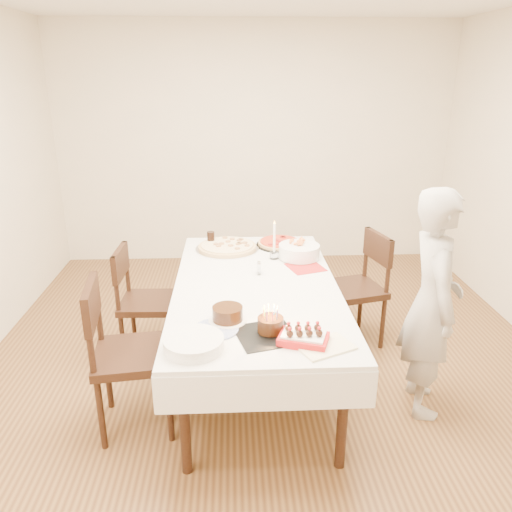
{
  "coord_description": "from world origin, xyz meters",
  "views": [
    {
      "loc": [
        -0.26,
        -3.29,
        2.15
      ],
      "look_at": [
        -0.11,
        -0.07,
        0.96
      ],
      "focal_mm": 35.0,
      "sensor_mm": 36.0,
      "label": 1
    }
  ],
  "objects_px": {
    "chair_left_savory": "(149,303)",
    "pizza_white": "(227,247)",
    "chair_left_dessert": "(134,355)",
    "strawberry_box": "(303,337)",
    "dining_table": "(256,331)",
    "birthday_cake": "(271,319)",
    "cola_glass": "(211,238)",
    "taper_candle": "(274,240)",
    "chair_right_savory": "(353,289)",
    "person": "(432,304)",
    "pizza_pepperoni": "(280,243)",
    "layer_cake": "(228,314)",
    "pasta_bowl": "(299,251)"
  },
  "relations": [
    {
      "from": "chair_left_savory",
      "to": "pizza_white",
      "type": "height_order",
      "value": "chair_left_savory"
    },
    {
      "from": "chair_left_dessert",
      "to": "strawberry_box",
      "type": "distance_m",
      "value": 1.09
    },
    {
      "from": "dining_table",
      "to": "birthday_cake",
      "type": "xyz_separation_m",
      "value": [
        0.05,
        -0.7,
        0.46
      ]
    },
    {
      "from": "chair_left_savory",
      "to": "birthday_cake",
      "type": "xyz_separation_m",
      "value": [
        0.87,
        -1.05,
        0.38
      ]
    },
    {
      "from": "chair_left_savory",
      "to": "cola_glass",
      "type": "bearing_deg",
      "value": -131.26
    },
    {
      "from": "taper_candle",
      "to": "chair_right_savory",
      "type": "bearing_deg",
      "value": -1.13
    },
    {
      "from": "dining_table",
      "to": "chair_right_savory",
      "type": "distance_m",
      "value": 0.97
    },
    {
      "from": "strawberry_box",
      "to": "person",
      "type": "bearing_deg",
      "value": 25.95
    },
    {
      "from": "dining_table",
      "to": "chair_left_dessert",
      "type": "distance_m",
      "value": 0.94
    },
    {
      "from": "chair_left_dessert",
      "to": "pizza_pepperoni",
      "type": "xyz_separation_m",
      "value": [
        1.03,
        1.32,
        0.27
      ]
    },
    {
      "from": "cola_glass",
      "to": "birthday_cake",
      "type": "height_order",
      "value": "birthday_cake"
    },
    {
      "from": "chair_right_savory",
      "to": "layer_cake",
      "type": "relative_size",
      "value": 4.07
    },
    {
      "from": "layer_cake",
      "to": "birthday_cake",
      "type": "distance_m",
      "value": 0.29
    },
    {
      "from": "chair_right_savory",
      "to": "pizza_white",
      "type": "distance_m",
      "value": 1.1
    },
    {
      "from": "chair_left_dessert",
      "to": "pizza_pepperoni",
      "type": "relative_size",
      "value": 2.53
    },
    {
      "from": "chair_left_savory",
      "to": "strawberry_box",
      "type": "height_order",
      "value": "chair_left_savory"
    },
    {
      "from": "chair_left_savory",
      "to": "pizza_white",
      "type": "distance_m",
      "value": 0.8
    },
    {
      "from": "chair_right_savory",
      "to": "person",
      "type": "height_order",
      "value": "person"
    },
    {
      "from": "strawberry_box",
      "to": "cola_glass",
      "type": "bearing_deg",
      "value": 108.68
    },
    {
      "from": "cola_glass",
      "to": "layer_cake",
      "type": "bearing_deg",
      "value": -83.88
    },
    {
      "from": "chair_right_savory",
      "to": "layer_cake",
      "type": "height_order",
      "value": "chair_right_savory"
    },
    {
      "from": "person",
      "to": "chair_left_savory",
      "type": "bearing_deg",
      "value": 75.94
    },
    {
      "from": "chair_right_savory",
      "to": "strawberry_box",
      "type": "xyz_separation_m",
      "value": [
        -0.6,
        -1.31,
        0.31
      ]
    },
    {
      "from": "chair_left_dessert",
      "to": "cola_glass",
      "type": "bearing_deg",
      "value": -114.92
    },
    {
      "from": "chair_right_savory",
      "to": "chair_left_savory",
      "type": "bearing_deg",
      "value": 170.39
    },
    {
      "from": "birthday_cake",
      "to": "strawberry_box",
      "type": "height_order",
      "value": "birthday_cake"
    },
    {
      "from": "pizza_pepperoni",
      "to": "chair_left_dessert",
      "type": "bearing_deg",
      "value": -127.82
    },
    {
      "from": "chair_left_dessert",
      "to": "cola_glass",
      "type": "relative_size",
      "value": 8.42
    },
    {
      "from": "taper_candle",
      "to": "cola_glass",
      "type": "distance_m",
      "value": 0.64
    },
    {
      "from": "layer_cake",
      "to": "birthday_cake",
      "type": "xyz_separation_m",
      "value": [
        0.24,
        -0.15,
        0.04
      ]
    },
    {
      "from": "pizza_pepperoni",
      "to": "pasta_bowl",
      "type": "height_order",
      "value": "pasta_bowl"
    },
    {
      "from": "person",
      "to": "strawberry_box",
      "type": "relative_size",
      "value": 5.71
    },
    {
      "from": "dining_table",
      "to": "layer_cake",
      "type": "xyz_separation_m",
      "value": [
        -0.2,
        -0.54,
        0.42
      ]
    },
    {
      "from": "layer_cake",
      "to": "chair_left_savory",
      "type": "bearing_deg",
      "value": 124.9
    },
    {
      "from": "chair_left_dessert",
      "to": "strawberry_box",
      "type": "relative_size",
      "value": 3.79
    },
    {
      "from": "chair_left_dessert",
      "to": "cola_glass",
      "type": "xyz_separation_m",
      "value": [
        0.44,
        1.36,
        0.31
      ]
    },
    {
      "from": "chair_left_dessert",
      "to": "pasta_bowl",
      "type": "distance_m",
      "value": 1.56
    },
    {
      "from": "person",
      "to": "chair_right_savory",
      "type": "bearing_deg",
      "value": 24.94
    },
    {
      "from": "chair_left_savory",
      "to": "pizza_pepperoni",
      "type": "distance_m",
      "value": 1.21
    },
    {
      "from": "layer_cake",
      "to": "strawberry_box",
      "type": "bearing_deg",
      "value": -33.27
    },
    {
      "from": "pizza_white",
      "to": "cola_glass",
      "type": "bearing_deg",
      "value": 140.59
    },
    {
      "from": "birthday_cake",
      "to": "cola_glass",
      "type": "bearing_deg",
      "value": 104.21
    },
    {
      "from": "pizza_pepperoni",
      "to": "layer_cake",
      "type": "distance_m",
      "value": 1.44
    },
    {
      "from": "chair_left_dessert",
      "to": "birthday_cake",
      "type": "xyz_separation_m",
      "value": [
        0.83,
        -0.2,
        0.33
      ]
    },
    {
      "from": "dining_table",
      "to": "chair_left_dessert",
      "type": "relative_size",
      "value": 2.12
    },
    {
      "from": "dining_table",
      "to": "strawberry_box",
      "type": "distance_m",
      "value": 0.94
    },
    {
      "from": "chair_left_savory",
      "to": "pizza_pepperoni",
      "type": "xyz_separation_m",
      "value": [
        1.07,
        0.47,
        0.32
      ]
    },
    {
      "from": "pizza_pepperoni",
      "to": "strawberry_box",
      "type": "relative_size",
      "value": 1.5
    },
    {
      "from": "pizza_pepperoni",
      "to": "cola_glass",
      "type": "xyz_separation_m",
      "value": [
        -0.59,
        0.04,
        0.04
      ]
    },
    {
      "from": "dining_table",
      "to": "pizza_white",
      "type": "height_order",
      "value": "pizza_white"
    }
  ]
}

